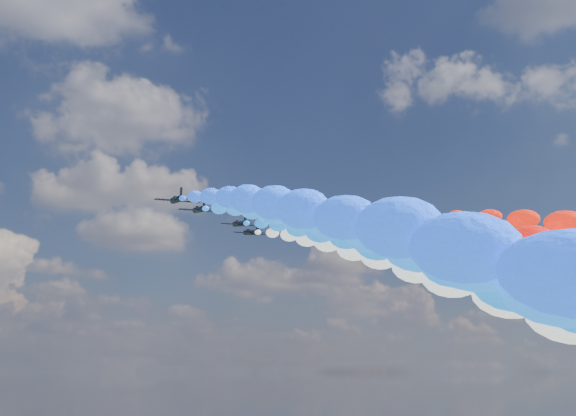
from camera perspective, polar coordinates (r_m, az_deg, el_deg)
name	(u,v)px	position (r m, az deg, el deg)	size (l,w,h in m)	color
jet_0	(177,200)	(134.72, -8.58, 0.64)	(7.94, 10.64, 2.35)	black
trail_0	(323,237)	(71.32, 2.70, -2.24)	(6.70, 125.89, 40.66)	#174CFD
jet_1	(199,210)	(142.26, -6.85, -0.12)	(7.94, 10.64, 2.35)	black
trail_1	(348,251)	(79.62, 4.68, -3.30)	(6.70, 125.89, 40.66)	#196DFF
jet_2	(240,224)	(155.07, -3.74, -1.22)	(7.94, 10.64, 2.35)	black
trail_2	(394,268)	(93.94, 8.19, -4.63)	(6.70, 125.89, 40.66)	blue
jet_3	(280,221)	(152.04, -0.62, -1.02)	(7.94, 10.64, 2.35)	black
trail_3	(467,265)	(92.85, 13.62, -4.32)	(6.70, 125.89, 40.66)	white
jet_4	(251,232)	(164.65, -2.85, -1.90)	(7.94, 10.64, 2.35)	black
trail_4	(398,278)	(103.93, 8.49, -5.38)	(6.70, 125.89, 40.66)	silver
jet_5	(305,227)	(157.94, 1.34, -1.45)	(7.94, 10.64, 2.35)	black
trail_5	(497,272)	(99.94, 15.81, -4.76)	(6.70, 125.89, 40.66)	red
jet_6	(367,224)	(156.11, 6.14, -1.25)	(7.94, 10.64, 2.35)	black
jet_7	(417,217)	(150.12, 9.96, -0.67)	(7.94, 10.64, 2.35)	black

